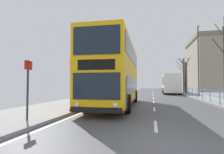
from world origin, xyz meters
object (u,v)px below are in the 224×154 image
double_decker_bus_main (116,74)px  background_building_00 (221,65)px  bare_tree_far_02 (184,74)px  background_bus_far_lane (170,83)px  bare_tree_far_01 (186,77)px  bus_stop_sign_near (28,83)px  street_lamp_far_side (198,56)px

double_decker_bus_main → background_building_00: (17.89, 33.03, 3.75)m
bare_tree_far_02 → background_building_00: size_ratio=0.49×
background_bus_far_lane → bare_tree_far_01: (2.48, -0.45, 1.12)m
bus_stop_sign_near → street_lamp_far_side: (10.39, 17.24, 3.42)m
bare_tree_far_01 → bare_tree_far_02: size_ratio=0.86×
bus_stop_sign_near → bare_tree_far_01: 28.16m
double_decker_bus_main → bus_stop_sign_near: size_ratio=4.43×
bus_stop_sign_near → street_lamp_far_side: size_ratio=0.28×
background_bus_far_lane → bus_stop_sign_near: (-7.96, -26.57, -0.10)m
double_decker_bus_main → street_lamp_far_side: 13.70m
double_decker_bus_main → bare_tree_far_01: (8.10, 19.63, 0.52)m
background_bus_far_lane → bare_tree_far_01: 2.76m
bus_stop_sign_near → background_building_00: size_ratio=0.16×
double_decker_bus_main → bare_tree_far_01: size_ratio=1.75×
bare_tree_far_02 → background_building_00: bearing=38.4°
street_lamp_far_side → background_building_00: (9.84, 22.29, 1.03)m
street_lamp_far_side → background_building_00: bearing=66.2°
bus_stop_sign_near → bare_tree_far_01: bearing=68.2°
background_bus_far_lane → bus_stop_sign_near: bearing=-106.7°
background_bus_far_lane → bare_tree_far_02: bearing=61.3°
bare_tree_far_02 → background_building_00: (9.16, 7.27, 2.48)m
background_bus_far_lane → bus_stop_sign_near: 27.74m
background_bus_far_lane → street_lamp_far_side: street_lamp_far_side is taller
bare_tree_far_01 → background_building_00: (9.79, 13.41, 3.22)m
double_decker_bus_main → street_lamp_far_side: (8.05, 10.75, 2.71)m
background_bus_far_lane → background_building_00: size_ratio=0.75×
street_lamp_far_side → background_building_00: 24.38m
background_building_00 → bare_tree_far_01: bearing=-126.1°
double_decker_bus_main → background_bus_far_lane: bearing=74.4°
bus_stop_sign_near → bare_tree_far_01: size_ratio=0.40×
bus_stop_sign_near → bare_tree_far_02: bearing=71.1°
background_bus_far_lane → background_building_00: (12.27, 12.96, 4.35)m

